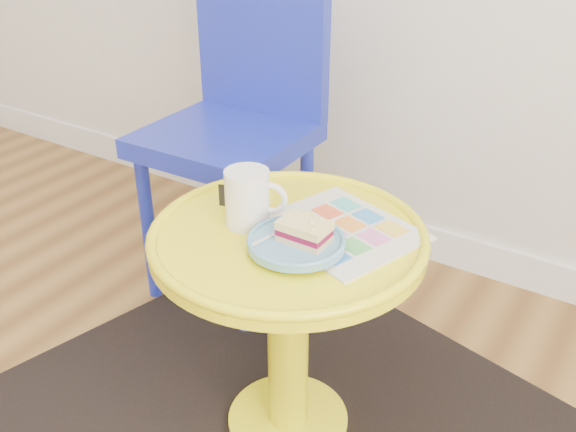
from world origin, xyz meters
The scene contains 8 objects.
rug centered at (0.49, 1.10, 0.00)m, with size 1.30×1.10×0.01m, color black.
side_table centered at (0.49, 1.10, 0.39)m, with size 0.57×0.57×0.54m.
chair centered at (0.01, 1.58, 0.56)m, with size 0.44×0.45×0.98m.
newspaper centered at (0.57, 1.16, 0.54)m, with size 0.30×0.25×0.01m, color silver.
mug centered at (0.40, 1.08, 0.60)m, with size 0.13×0.09×0.12m.
plate centered at (0.54, 1.05, 0.56)m, with size 0.19×0.19×0.02m.
cake_slice centered at (0.55, 1.05, 0.59)m, with size 0.10×0.06×0.04m.
fork centered at (0.50, 1.05, 0.57)m, with size 0.04×0.14×0.00m.
Camera 1 is at (1.10, 0.15, 1.20)m, focal length 40.00 mm.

